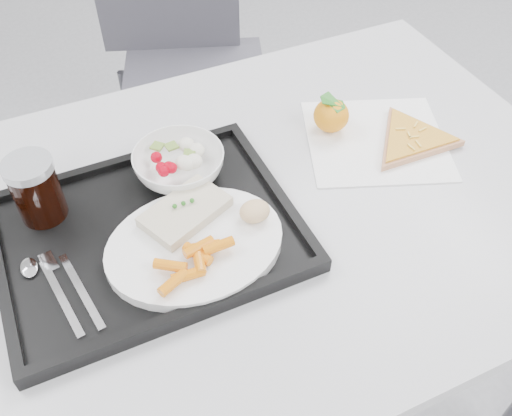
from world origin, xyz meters
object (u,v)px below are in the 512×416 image
chair (183,44)px  tangerine (331,115)px  salad_bowl (179,164)px  pizza_slice (412,139)px  tray (148,234)px  cola_glass (36,188)px  table (239,234)px  dinner_plate (195,245)px

chair → tangerine: size_ratio=12.67×
salad_bowl → pizza_slice: salad_bowl is taller
tangerine → tray: bearing=-163.9°
salad_bowl → cola_glass: size_ratio=1.41×
table → salad_bowl: bearing=122.8°
dinner_plate → pizza_slice: size_ratio=0.97×
dinner_plate → tangerine: size_ratio=3.68×
tangerine → pizza_slice: size_ratio=0.26×
pizza_slice → salad_bowl: bearing=168.7°
cola_glass → tangerine: size_ratio=1.47×
salad_bowl → pizza_slice: (0.42, -0.08, -0.03)m
tangerine → chair: bearing=93.3°
chair → salad_bowl: bearing=-108.6°
table → tangerine: tangerine is taller
tray → salad_bowl: 0.14m
table → chair: 0.89m
cola_glass → tangerine: (0.52, 0.01, -0.04)m
cola_glass → tangerine: cola_glass is taller
table → tangerine: (0.23, 0.11, 0.10)m
table → chair: bearing=77.4°
chair → tangerine: (0.04, -0.75, 0.25)m
salad_bowl → tangerine: (0.30, 0.01, -0.00)m
dinner_plate → cola_glass: (-0.19, 0.17, 0.05)m
table → pizza_slice: 0.36m
tray → dinner_plate: bearing=-48.8°
tray → tangerine: (0.39, 0.11, 0.03)m
tangerine → dinner_plate: bearing=-152.4°
salad_bowl → cola_glass: (-0.22, 0.01, 0.03)m
dinner_plate → cola_glass: size_ratio=2.50×
cola_glass → pizza_slice: size_ratio=0.39×
pizza_slice → tangerine: bearing=141.0°
pizza_slice → table: bearing=-177.3°
tray → salad_bowl: (0.09, 0.10, 0.03)m
salad_bowl → cola_glass: bearing=178.6°
chair → tangerine: chair is taller
tray → chair: bearing=68.2°
pizza_slice → dinner_plate: bearing=-170.0°
chair → cola_glass: 0.94m
table → pizza_slice: (0.35, 0.02, 0.08)m
tray → pizza_slice: 0.51m
tangerine → salad_bowl: bearing=-177.7°
cola_glass → pizza_slice: (0.64, -0.09, -0.06)m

